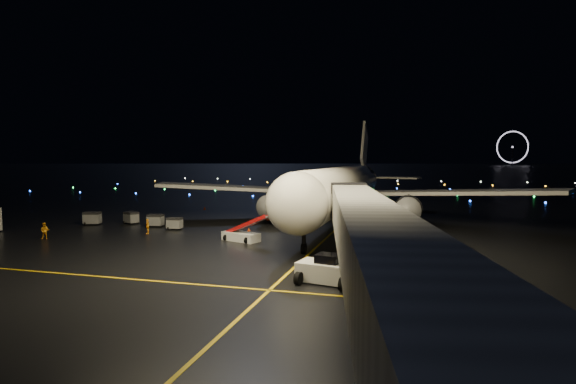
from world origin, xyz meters
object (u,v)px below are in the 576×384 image
object	(u,v)px
belt_loader	(241,227)
crew_c	(148,226)
baggage_cart_1	(155,221)
baggage_cart_0	(175,224)
baggage_cart_2	(131,218)
airliner	(346,165)
pushback_tug	(328,268)
crew_b	(45,231)
baggage_cart_3	(92,218)

from	to	relation	value
belt_loader	crew_c	distance (m)	12.52
belt_loader	baggage_cart_1	bearing A→B (deg)	176.22
baggage_cart_0	baggage_cart_2	xyz separation A→B (m)	(-8.38, 3.05, 0.06)
belt_loader	crew_c	size ratio (longest dim) A/B	3.48
baggage_cart_1	baggage_cart_2	bearing A→B (deg)	152.46
crew_c	baggage_cart_2	size ratio (longest dim) A/B	0.94
airliner	baggage_cart_1	size ratio (longest dim) A/B	29.67
pushback_tug	baggage_cart_2	world-z (taller)	pushback_tug
crew_b	baggage_cart_3	distance (m)	10.89
crew_b	baggage_cart_2	world-z (taller)	crew_b
crew_c	baggage_cart_1	xyz separation A→B (m)	(-2.14, 5.13, -0.08)
pushback_tug	baggage_cart_3	size ratio (longest dim) A/B	2.09
crew_c	baggage_cart_1	distance (m)	5.56
baggage_cart_3	airliner	bearing A→B (deg)	5.18
belt_loader	baggage_cart_3	xyz separation A→B (m)	(-23.71, 5.95, -0.63)
baggage_cart_0	crew_c	bearing A→B (deg)	-117.61
crew_c	baggage_cart_2	distance (m)	9.68
airliner	baggage_cart_2	distance (m)	31.01
crew_b	baggage_cart_1	world-z (taller)	crew_b
baggage_cart_0	airliner	bearing A→B (deg)	31.28
baggage_cart_2	pushback_tug	bearing A→B (deg)	-10.74
pushback_tug	belt_loader	xyz separation A→B (m)	(-12.02, 13.69, 0.48)
baggage_cart_0	baggage_cart_1	xyz separation A→B (m)	(-3.59, 1.41, 0.06)
airliner	baggage_cart_2	xyz separation A→B (m)	(-27.73, -11.83, -7.24)
belt_loader	baggage_cart_2	distance (m)	21.05
pushback_tug	crew_c	size ratio (longest dim) A/B	2.41
pushback_tug	baggage_cart_2	xyz separation A→B (m)	(-31.35, 21.99, -0.21)
crew_b	baggage_cart_3	bearing A→B (deg)	73.28
pushback_tug	airliner	bearing A→B (deg)	107.44
baggage_cart_2	crew_b	bearing A→B (deg)	-74.34
pushback_tug	baggage_cart_3	world-z (taller)	pushback_tug
pushback_tug	baggage_cart_2	size ratio (longest dim) A/B	2.25
crew_c	baggage_cart_0	size ratio (longest dim) A/B	1.01
baggage_cart_2	baggage_cart_1	bearing A→B (deg)	5.43
crew_c	baggage_cart_3	xyz separation A→B (m)	(-11.30, 4.41, -0.02)
baggage_cart_2	airliner	bearing A→B (deg)	47.40
baggage_cart_1	baggage_cart_3	size ratio (longest dim) A/B	0.93
crew_c	pushback_tug	bearing A→B (deg)	36.22
crew_c	baggage_cart_1	bearing A→B (deg)	-179.20
baggage_cart_1	baggage_cart_3	world-z (taller)	baggage_cart_3
baggage_cart_1	crew_b	bearing A→B (deg)	-129.48
baggage_cart_0	baggage_cart_3	distance (m)	12.78
baggage_cart_3	baggage_cart_0	bearing A→B (deg)	-21.78
baggage_cart_1	baggage_cart_2	size ratio (longest dim) A/B	1.01
belt_loader	baggage_cart_3	bearing A→B (deg)	-173.26
crew_b	crew_c	xyz separation A→B (m)	(8.90, 6.21, -0.03)
pushback_tug	crew_b	size ratio (longest dim) A/B	2.34
baggage_cart_0	pushback_tug	bearing A→B (deg)	-45.76
crew_c	baggage_cart_0	world-z (taller)	crew_c
baggage_cart_0	baggage_cart_2	bearing A→B (deg)	153.75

